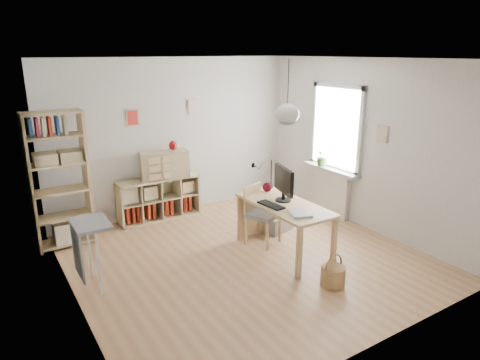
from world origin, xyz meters
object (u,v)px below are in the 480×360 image
chair (260,211)px  drawer_chest (164,164)px  tall_bookshelf (58,175)px  monitor (284,182)px  cube_shelf (157,201)px  desk (284,210)px  storage_chest (274,219)px

chair → drawer_chest: bearing=91.4°
tall_bookshelf → monitor: tall_bookshelf is taller
cube_shelf → desk: bearing=-65.4°
desk → chair: bearing=100.4°
storage_chest → monitor: (-0.34, -0.65, 0.85)m
monitor → drawer_chest: bearing=128.4°
cube_shelf → chair: bearing=-62.0°
storage_chest → drawer_chest: (-1.26, 1.44, 0.77)m
desk → storage_chest: size_ratio=2.23×
chair → tall_bookshelf: bearing=126.3°
chair → drawer_chest: 1.94m
cube_shelf → drawer_chest: drawer_chest is taller
chair → monitor: bearing=-91.9°
cube_shelf → tall_bookshelf: size_ratio=0.70×
desk → cube_shelf: 2.48m
tall_bookshelf → drawer_chest: bearing=7.9°
cube_shelf → tall_bookshelf: tall_bookshelf is taller
desk → monitor: size_ratio=2.70×
desk → monitor: monitor is taller
storage_chest → drawer_chest: 2.07m
cube_shelf → tall_bookshelf: (-1.56, -0.28, 0.79)m
storage_chest → tall_bookshelf: bearing=143.2°
tall_bookshelf → monitor: 3.23m
monitor → chair: bearing=125.7°
monitor → drawer_chest: 2.29m
storage_chest → drawer_chest: bearing=116.4°
drawer_chest → storage_chest: bearing=-36.8°
storage_chest → chair: bearing=-164.5°
desk → storage_chest: bearing=62.2°
desk → chair: 0.50m
cube_shelf → drawer_chest: bearing=-14.9°
desk → tall_bookshelf: size_ratio=0.75×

